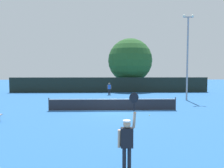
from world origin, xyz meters
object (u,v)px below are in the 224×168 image
(parked_car_near, at_px, (65,85))
(player_serving, at_px, (127,138))
(large_tree, at_px, (130,61))
(tennis_ball, at_px, (149,115))
(parked_car_mid, at_px, (146,84))
(player_receiving, at_px, (109,88))
(light_pole, at_px, (188,52))

(parked_car_near, bearing_deg, player_serving, -72.36)
(large_tree, relative_size, parked_car_near, 1.97)
(tennis_ball, height_order, parked_car_near, parked_car_near)
(player_serving, xyz_separation_m, parked_car_near, (-7.65, 30.30, -0.35))
(large_tree, bearing_deg, parked_car_near, 170.67)
(player_serving, xyz_separation_m, parked_car_mid, (6.64, 32.53, -0.35))
(player_receiving, bearing_deg, tennis_ball, 101.33)
(player_receiving, bearing_deg, parked_car_mid, -122.70)
(player_receiving, height_order, light_pole, light_pole)
(tennis_ball, height_order, large_tree, large_tree)
(parked_car_near, bearing_deg, parked_car_mid, 12.34)
(player_receiving, relative_size, tennis_ball, 23.22)
(tennis_ball, xyz_separation_m, parked_car_near, (-10.10, 21.75, 0.74))
(light_pole, bearing_deg, player_serving, -116.36)
(player_serving, bearing_deg, player_receiving, 90.55)
(tennis_ball, distance_m, light_pole, 11.03)
(player_serving, bearing_deg, parked_car_near, 104.16)
(tennis_ball, distance_m, parked_car_mid, 24.35)
(tennis_ball, bearing_deg, light_pole, 54.21)
(player_serving, bearing_deg, parked_car_mid, 78.46)
(light_pole, bearing_deg, player_receiving, 147.23)
(player_serving, relative_size, light_pole, 0.28)
(player_serving, relative_size, parked_car_near, 0.59)
(player_receiving, xyz_separation_m, light_pole, (8.37, -5.39, 4.23))
(player_receiving, bearing_deg, parked_car_near, -48.64)
(light_pole, height_order, large_tree, light_pole)
(player_serving, distance_m, large_tree, 28.94)
(light_pole, bearing_deg, parked_car_mid, 95.40)
(tennis_ball, height_order, light_pole, light_pole)
(tennis_ball, bearing_deg, parked_car_near, 114.91)
(large_tree, xyz_separation_m, parked_car_near, (-10.95, 1.80, -4.10))
(player_receiving, distance_m, parked_car_mid, 12.68)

